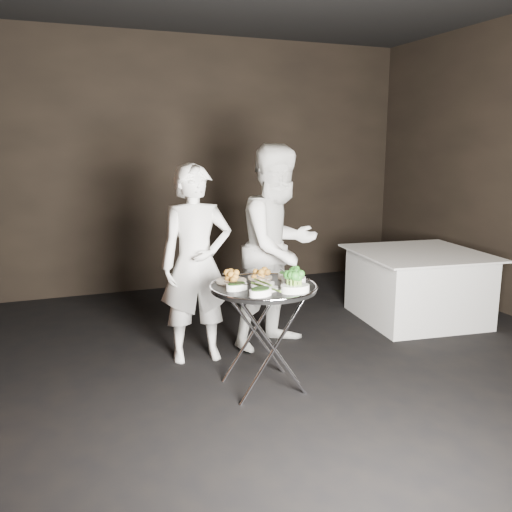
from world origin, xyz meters
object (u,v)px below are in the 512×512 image
object	(u,v)px
waiter_left	(196,264)
waiter_right	(279,247)
serving_tray	(264,287)
dining_table	(417,286)
tray_stand	(264,333)

from	to	relation	value
waiter_left	waiter_right	xyz separation A→B (m)	(0.75, 0.06, 0.07)
waiter_left	waiter_right	world-z (taller)	waiter_right
serving_tray	waiter_right	size ratio (longest dim) A/B	0.43
serving_tray	dining_table	size ratio (longest dim) A/B	0.62
waiter_right	waiter_left	bearing A→B (deg)	164.13
tray_stand	serving_tray	size ratio (longest dim) A/B	0.99
tray_stand	waiter_right	world-z (taller)	waiter_right
waiter_left	serving_tray	bearing A→B (deg)	-63.83
tray_stand	waiter_right	xyz separation A→B (m)	(0.45, 0.77, 0.45)
tray_stand	waiter_left	bearing A→B (deg)	112.57
serving_tray	dining_table	world-z (taller)	serving_tray
dining_table	waiter_right	bearing A→B (deg)	-174.50
dining_table	serving_tray	bearing A→B (deg)	-155.49
tray_stand	serving_tray	world-z (taller)	serving_tray
serving_tray	waiter_right	bearing A→B (deg)	59.78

